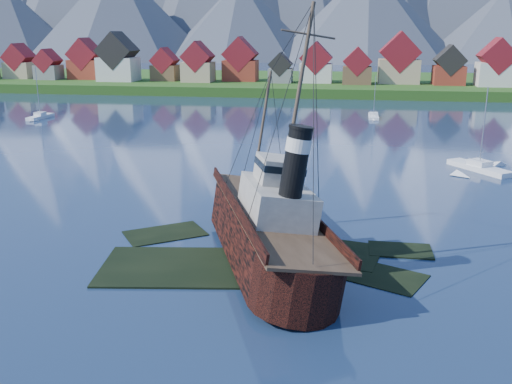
# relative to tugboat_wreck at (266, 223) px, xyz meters

# --- Properties ---
(ground) EXTENTS (1400.00, 1400.00, 0.00)m
(ground) POSITION_rel_tugboat_wreck_xyz_m (-2.18, -2.36, -3.05)
(ground) COLOR #192A47
(ground) RESTS_ON ground
(shoal) EXTENTS (31.71, 21.24, 1.14)m
(shoal) POSITION_rel_tugboat_wreck_xyz_m (-0.41, -0.20, -3.40)
(shoal) COLOR black
(shoal) RESTS_ON ground
(shore_bank) EXTENTS (600.00, 80.00, 3.20)m
(shore_bank) POSITION_rel_tugboat_wreck_xyz_m (-2.18, 167.64, -3.05)
(shore_bank) COLOR #194413
(shore_bank) RESTS_ON ground
(seawall) EXTENTS (600.00, 2.50, 2.00)m
(seawall) POSITION_rel_tugboat_wreck_xyz_m (-2.18, 129.64, -3.05)
(seawall) COLOR #3F3D38
(seawall) RESTS_ON ground
(town) EXTENTS (250.96, 16.69, 17.30)m
(town) POSITION_rel_tugboat_wreck_xyz_m (-35.30, 149.83, 5.93)
(town) COLOR maroon
(town) RESTS_ON ground
(tugboat_wreck) EXTENTS (7.12, 30.68, 24.31)m
(tugboat_wreck) POSITION_rel_tugboat_wreck_xyz_m (0.00, 0.00, 0.00)
(tugboat_wreck) COLOR black
(tugboat_wreck) RESTS_ON ground
(sailboat_b) EXTENTS (2.74, 9.00, 12.89)m
(sailboat_b) POSITION_rel_tugboat_wreck_xyz_m (-65.95, 76.66, -2.75)
(sailboat_b) COLOR silver
(sailboat_b) RESTS_ON ground
(sailboat_e) EXTENTS (2.29, 9.07, 10.51)m
(sailboat_e) POSITION_rel_tugboat_wreck_xyz_m (13.52, 90.80, -2.82)
(sailboat_e) COLOR silver
(sailboat_e) RESTS_ON ground
(sailboat_f) EXTENTS (8.43, 10.47, 13.11)m
(sailboat_f) POSITION_rel_tugboat_wreck_xyz_m (27.36, 38.20, -2.76)
(sailboat_f) COLOR silver
(sailboat_f) RESTS_ON ground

